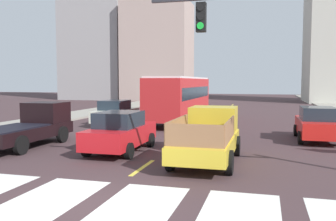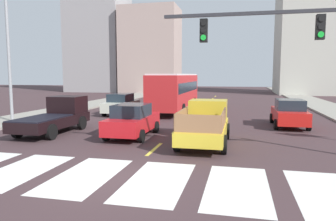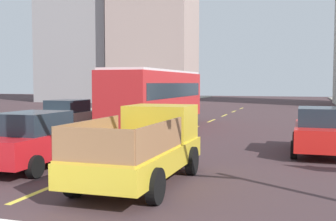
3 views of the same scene
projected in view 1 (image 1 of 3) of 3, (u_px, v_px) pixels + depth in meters
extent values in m
plane|color=#402E31|center=(88.00, 205.00, 8.73)|extent=(160.00, 160.00, 0.00)
cube|color=gray|center=(60.00, 118.00, 29.16)|extent=(3.73, 110.00, 0.15)
cube|color=silver|center=(45.00, 201.00, 9.05)|extent=(1.81, 3.96, 0.01)
cube|color=silver|center=(135.00, 210.00, 8.42)|extent=(1.81, 3.96, 0.01)
cube|color=silver|center=(239.00, 220.00, 7.80)|extent=(1.81, 3.96, 0.01)
cube|color=yellow|center=(143.00, 167.00, 12.58)|extent=(0.16, 2.40, 0.01)
cube|color=yellow|center=(177.00, 144.00, 17.39)|extent=(0.16, 2.40, 0.01)
cube|color=yellow|center=(196.00, 130.00, 22.20)|extent=(0.16, 2.40, 0.01)
cube|color=yellow|center=(209.00, 122.00, 27.01)|extent=(0.16, 2.40, 0.01)
cube|color=yellow|center=(217.00, 115.00, 31.82)|extent=(0.16, 2.40, 0.01)
cube|color=yellow|center=(224.00, 111.00, 36.63)|extent=(0.16, 2.40, 0.01)
cube|color=yellow|center=(229.00, 108.00, 41.45)|extent=(0.16, 2.40, 0.01)
cube|color=yellow|center=(232.00, 105.00, 46.26)|extent=(0.16, 2.40, 0.01)
cube|color=gold|center=(207.00, 144.00, 13.31)|extent=(1.96, 5.20, 0.56)
cube|color=gold|center=(214.00, 119.00, 14.88)|extent=(1.84, 1.60, 1.00)
cube|color=#19232D|center=(215.00, 114.00, 15.29)|extent=(1.72, 0.08, 0.56)
cube|color=gold|center=(203.00, 140.00, 12.37)|extent=(1.84, 3.30, 0.06)
cylinder|color=black|center=(189.00, 144.00, 15.09)|extent=(0.22, 0.80, 0.80)
cylinder|color=black|center=(237.00, 146.00, 14.58)|extent=(0.22, 0.80, 0.80)
cylinder|color=black|center=(171.00, 159.00, 12.09)|extent=(0.22, 0.80, 0.80)
cylinder|color=black|center=(229.00, 163.00, 11.58)|extent=(0.22, 0.80, 0.80)
cube|color=#8D613F|center=(177.00, 128.00, 12.58)|extent=(0.06, 3.17, 0.70)
cube|color=#8D613F|center=(229.00, 130.00, 12.11)|extent=(0.06, 3.17, 0.70)
cube|color=#8D613F|center=(194.00, 136.00, 10.82)|extent=(1.80, 0.06, 0.70)
cube|color=black|center=(25.00, 132.00, 16.48)|extent=(1.96, 5.20, 0.56)
cube|color=black|center=(46.00, 112.00, 18.06)|extent=(1.84, 1.60, 1.00)
cube|color=#19232D|center=(51.00, 108.00, 18.46)|extent=(1.72, 0.08, 0.56)
cube|color=black|center=(10.00, 128.00, 15.54)|extent=(1.84, 3.30, 0.06)
cylinder|color=black|center=(28.00, 133.00, 18.26)|extent=(0.22, 0.80, 0.80)
cylinder|color=black|center=(62.00, 134.00, 17.75)|extent=(0.22, 0.80, 0.80)
cylinder|color=black|center=(21.00, 145.00, 14.75)|extent=(0.22, 0.80, 0.80)
cube|color=red|center=(180.00, 97.00, 26.58)|extent=(2.50, 10.80, 2.70)
cube|color=#19232D|center=(180.00, 92.00, 26.55)|extent=(2.52, 9.94, 0.80)
cube|color=silver|center=(181.00, 78.00, 26.47)|extent=(2.40, 10.37, 0.12)
cylinder|color=black|center=(175.00, 111.00, 30.24)|extent=(0.22, 1.00, 1.00)
cylinder|color=black|center=(205.00, 112.00, 29.59)|extent=(0.22, 1.00, 1.00)
cylinder|color=black|center=(152.00, 119.00, 24.16)|extent=(0.22, 1.00, 1.00)
cylinder|color=black|center=(189.00, 120.00, 23.51)|extent=(0.22, 1.00, 1.00)
cube|color=red|center=(317.00, 127.00, 18.25)|extent=(1.80, 4.40, 0.76)
cube|color=#1E2833|center=(318.00, 113.00, 18.05)|extent=(1.58, 2.11, 0.64)
cylinder|color=black|center=(296.00, 130.00, 19.83)|extent=(0.22, 0.64, 0.64)
cylinder|color=black|center=(331.00, 131.00, 19.36)|extent=(0.22, 0.64, 0.64)
cylinder|color=black|center=(300.00, 138.00, 17.20)|extent=(0.22, 0.64, 0.64)
cube|color=red|center=(121.00, 135.00, 15.46)|extent=(1.80, 4.40, 0.76)
cube|color=#1E2833|center=(119.00, 119.00, 15.26)|extent=(1.58, 2.11, 0.64)
cylinder|color=black|center=(114.00, 138.00, 17.03)|extent=(0.22, 0.64, 0.64)
cylinder|color=black|center=(151.00, 140.00, 16.57)|extent=(0.22, 0.64, 0.64)
cylinder|color=black|center=(87.00, 149.00, 14.41)|extent=(0.22, 0.64, 0.64)
cylinder|color=black|center=(129.00, 151.00, 13.94)|extent=(0.22, 0.64, 0.64)
cube|color=beige|center=(116.00, 115.00, 24.80)|extent=(1.80, 4.40, 0.76)
cube|color=#1E2833|center=(115.00, 105.00, 24.60)|extent=(1.58, 2.11, 0.64)
cylinder|color=black|center=(112.00, 118.00, 26.38)|extent=(0.22, 0.64, 0.64)
cylinder|color=black|center=(135.00, 119.00, 25.91)|extent=(0.22, 0.64, 0.64)
cylinder|color=black|center=(95.00, 122.00, 23.75)|extent=(0.22, 0.64, 0.64)
cylinder|color=black|center=(120.00, 123.00, 23.29)|extent=(0.22, 0.64, 0.64)
cube|color=black|center=(201.00, 17.00, 10.45)|extent=(0.28, 0.24, 0.84)
cylinder|color=black|center=(200.00, 7.00, 10.30)|extent=(0.20, 0.04, 0.20)
cylinder|color=black|center=(200.00, 17.00, 10.32)|extent=(0.20, 0.04, 0.20)
cylinder|color=green|center=(200.00, 26.00, 10.34)|extent=(0.20, 0.04, 0.20)
cube|color=gray|center=(98.00, 3.00, 60.68)|extent=(10.64, 9.06, 32.18)
cube|color=#AA9188|center=(158.00, 52.00, 56.44)|extent=(10.13, 7.37, 15.18)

